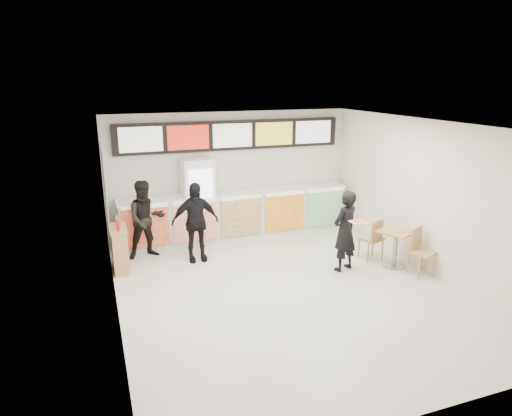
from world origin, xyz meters
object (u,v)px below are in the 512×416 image
drinks_fridge (198,201)px  condiment_ledge (120,248)px  service_counter (237,215)px  customer_left (146,219)px  customer_main (345,231)px  customer_mid (195,222)px  cafe_table (396,242)px

drinks_fridge → condiment_ledge: (-1.89, -1.10, -0.54)m
service_counter → condiment_ledge: 3.02m
service_counter → customer_left: bearing=-166.2°
customer_main → customer_mid: size_ratio=0.97×
customer_main → customer_mid: customer_mid is taller
service_counter → customer_main: (1.43, -2.62, 0.25)m
condiment_ledge → service_counter: bearing=21.1°
customer_main → cafe_table: size_ratio=1.02×
service_counter → customer_mid: 1.70m
condiment_ledge → customer_mid: bearing=-0.4°
customer_left → cafe_table: (4.71, -2.30, -0.31)m
customer_left → condiment_ledge: 0.91m
customer_mid → cafe_table: customer_mid is taller
customer_left → condiment_ledge: bearing=-145.3°
service_counter → customer_mid: customer_mid is taller
cafe_table → customer_main: bearing=144.0°
customer_main → service_counter: bearing=-81.6°
customer_mid → customer_main: bearing=-29.6°
cafe_table → condiment_ledge: (-5.32, 1.75, -0.08)m
customer_main → condiment_ledge: customer_main is taller
customer_left → customer_mid: (0.94, -0.56, 0.00)m
drinks_fridge → cafe_table: drinks_fridge is taller
drinks_fridge → customer_mid: (-0.33, -1.11, -0.15)m
cafe_table → condiment_ledge: condiment_ledge is taller
drinks_fridge → customer_mid: 1.17m
service_counter → drinks_fridge: 1.03m
service_counter → condiment_ledge: service_counter is taller
customer_main → customer_mid: (-2.69, 1.52, 0.03)m
drinks_fridge → customer_left: 1.40m
service_counter → customer_main: size_ratio=3.37×
customer_main → condiment_ledge: (-4.25, 1.53, -0.37)m
service_counter → cafe_table: 3.78m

